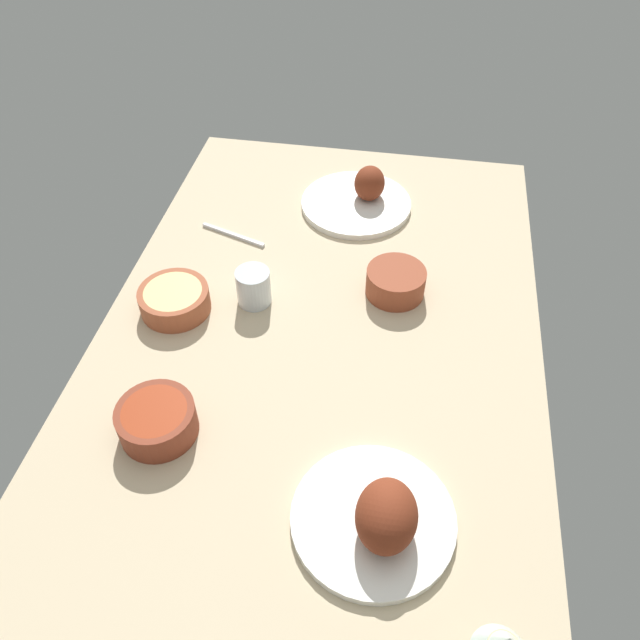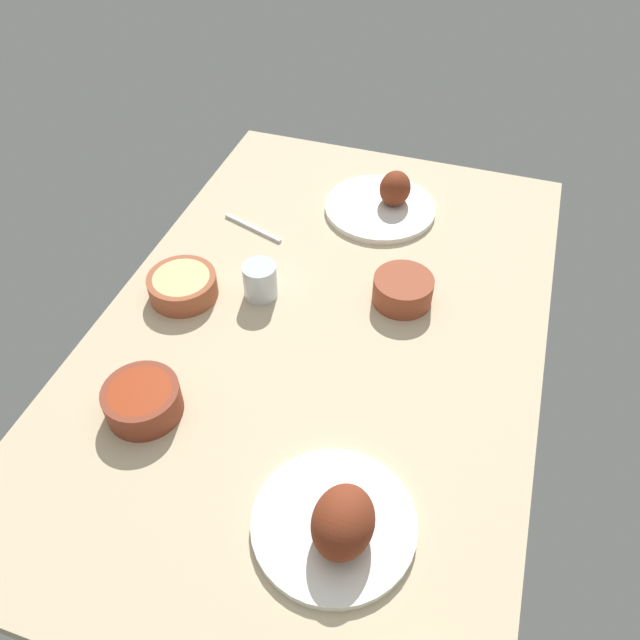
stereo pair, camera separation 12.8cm
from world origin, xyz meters
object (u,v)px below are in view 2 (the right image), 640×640
plate_near_viewer (338,523)px  plate_center_main (385,202)px  water_tumbler (260,281)px  fork_loose (253,228)px  bowl_pasta (403,289)px  bowl_sauce (143,400)px  bowl_potatoes (182,286)px

plate_near_viewer → plate_center_main: (85.64, 13.74, -1.11)cm
water_tumbler → fork_loose: water_tumbler is taller
bowl_pasta → fork_loose: bowl_pasta is taller
fork_loose → water_tumbler: bearing=135.4°
bowl_sauce → water_tumbler: (35.36, -8.62, 0.74)cm
bowl_pasta → water_tumbler: water_tumbler is taller
bowl_pasta → fork_loose: size_ratio=0.74×
bowl_potatoes → fork_loose: bearing=-11.5°
bowl_potatoes → bowl_pasta: 47.27cm
plate_near_viewer → water_tumbler: bearing=34.0°
bowl_potatoes → water_tumbler: bearing=-70.7°
bowl_sauce → fork_loose: bearing=1.9°
bowl_sauce → bowl_potatoes: (29.82, 7.25, -0.46)cm
bowl_sauce → bowl_pasta: 57.55cm
bowl_sauce → fork_loose: bowl_sauce is taller
plate_center_main → water_tumbler: 42.69cm
bowl_potatoes → water_tumbler: water_tumbler is taller
plate_near_viewer → fork_loose: size_ratio=1.52×
bowl_sauce → water_tumbler: size_ratio=1.73×
bowl_sauce → plate_near_viewer: bearing=-106.0°
plate_center_main → bowl_potatoes: plate_center_main is taller
bowl_sauce → bowl_potatoes: bearing=13.7°
bowl_sauce → water_tumbler: bearing=-13.7°
bowl_sauce → bowl_pasta: size_ratio=1.09×
fork_loose → plate_center_main: bearing=-129.3°
plate_near_viewer → water_tumbler: 56.67cm
bowl_potatoes → plate_near_viewer: bearing=-131.0°
bowl_sauce → bowl_potatoes: 30.69cm
bowl_pasta → fork_loose: bearing=72.0°
bowl_pasta → bowl_sauce: bearing=138.5°
bowl_potatoes → fork_loose: 26.99cm
plate_near_viewer → bowl_pasta: (54.72, 2.23, -0.19)cm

